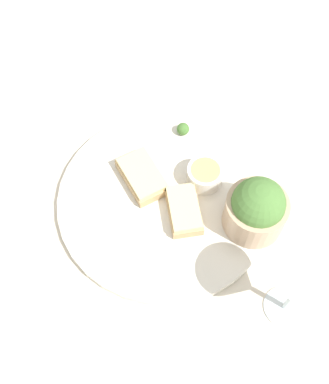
% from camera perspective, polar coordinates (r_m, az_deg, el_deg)
% --- Properties ---
extents(ground_plane, '(4.00, 4.00, 0.00)m').
position_cam_1_polar(ground_plane, '(0.81, 0.00, -1.15)').
color(ground_plane, beige).
extents(dinner_plate, '(0.36, 0.36, 0.01)m').
position_cam_1_polar(dinner_plate, '(0.80, 0.00, -0.92)').
color(dinner_plate, silver).
rests_on(dinner_plate, ground_plane).
extents(salad_bowl, '(0.10, 0.10, 0.10)m').
position_cam_1_polar(salad_bowl, '(0.75, 10.85, -1.93)').
color(salad_bowl, tan).
rests_on(salad_bowl, dinner_plate).
extents(sauce_ramekin, '(0.06, 0.06, 0.03)m').
position_cam_1_polar(sauce_ramekin, '(0.80, 4.80, 2.08)').
color(sauce_ramekin, white).
rests_on(sauce_ramekin, dinner_plate).
extents(cheese_toast_near, '(0.11, 0.08, 0.03)m').
position_cam_1_polar(cheese_toast_near, '(0.81, -2.54, 2.00)').
color(cheese_toast_near, tan).
rests_on(cheese_toast_near, dinner_plate).
extents(cheese_toast_far, '(0.10, 0.09, 0.03)m').
position_cam_1_polar(cheese_toast_far, '(0.77, 2.26, -2.20)').
color(cheese_toast_far, tan).
rests_on(cheese_toast_far, dinner_plate).
extents(wine_glass, '(0.09, 0.09, 0.15)m').
position_cam_1_polar(wine_glass, '(0.67, 16.00, -10.53)').
color(wine_glass, silver).
rests_on(wine_glass, ground_plane).
extents(garnish, '(0.02, 0.02, 0.02)m').
position_cam_1_polar(garnish, '(0.86, 2.21, 7.48)').
color(garnish, '#477533').
rests_on(garnish, dinner_plate).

